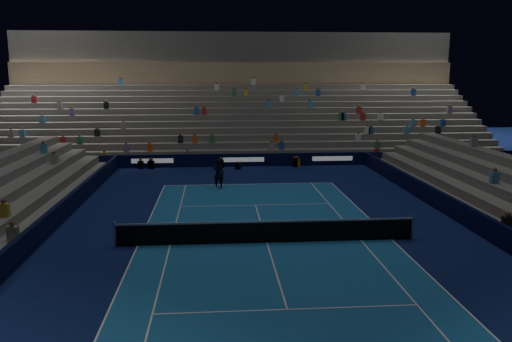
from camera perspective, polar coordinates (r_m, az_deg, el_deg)
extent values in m
plane|color=#0C174B|center=(22.40, 1.21, -7.92)|extent=(90.00, 90.00, 0.00)
cube|color=#1B5C99|center=(22.40, 1.21, -7.90)|extent=(10.97, 23.77, 0.01)
cube|color=black|center=(40.23, -1.39, 1.23)|extent=(44.00, 0.25, 1.00)
cube|color=black|center=(25.10, 23.94, -5.61)|extent=(0.25, 37.00, 1.00)
cube|color=black|center=(23.41, -23.32, -6.71)|extent=(0.25, 37.00, 1.00)
cube|color=slate|center=(41.26, -1.46, 1.11)|extent=(44.00, 1.00, 0.50)
cube|color=slate|center=(42.20, -1.54, 1.68)|extent=(44.00, 1.00, 1.00)
cube|color=slate|center=(43.15, -1.61, 2.21)|extent=(44.00, 1.00, 1.50)
cube|color=slate|center=(44.10, -1.67, 2.73)|extent=(44.00, 1.00, 2.00)
cube|color=slate|center=(45.06, -1.74, 3.22)|extent=(44.00, 1.00, 2.50)
cube|color=slate|center=(46.01, -1.80, 3.69)|extent=(44.00, 1.00, 3.00)
cube|color=slate|center=(46.98, -1.86, 4.15)|extent=(44.00, 1.00, 3.50)
cube|color=slate|center=(47.94, -1.92, 4.58)|extent=(44.00, 1.00, 4.00)
cube|color=slate|center=(48.91, -1.97, 5.00)|extent=(44.00, 1.00, 4.50)
cube|color=slate|center=(49.88, -2.02, 5.40)|extent=(44.00, 1.00, 5.00)
cube|color=slate|center=(50.85, -2.07, 5.78)|extent=(44.00, 1.00, 5.50)
cube|color=slate|center=(51.83, -2.12, 6.16)|extent=(44.00, 1.00, 6.00)
cube|color=#9C8560|center=(52.76, -2.21, 10.69)|extent=(44.00, 0.60, 2.20)
cube|color=#4B4B49|center=(54.21, -2.29, 13.45)|extent=(44.00, 2.40, 3.00)
cube|color=slate|center=(25.56, 25.49, -6.03)|extent=(1.00, 37.00, 0.50)
cube|color=slate|center=(23.75, -25.12, -7.24)|extent=(1.00, 37.00, 0.50)
cylinder|color=#B2B2B7|center=(22.54, -15.32, -6.72)|extent=(0.10, 0.10, 1.10)
cylinder|color=#B2B2B7|center=(23.71, 16.88, -5.93)|extent=(0.10, 0.10, 1.10)
cube|color=black|center=(22.26, 1.21, -6.82)|extent=(12.80, 0.03, 0.90)
cube|color=white|center=(22.12, 1.22, -5.61)|extent=(12.80, 0.04, 0.08)
imported|color=black|center=(32.51, -4.16, -0.29)|extent=(0.80, 0.63, 1.91)
cube|color=black|center=(39.20, -1.97, 0.61)|extent=(0.50, 0.56, 0.52)
cylinder|color=black|center=(38.77, -1.94, 0.73)|extent=(0.25, 0.38, 0.16)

